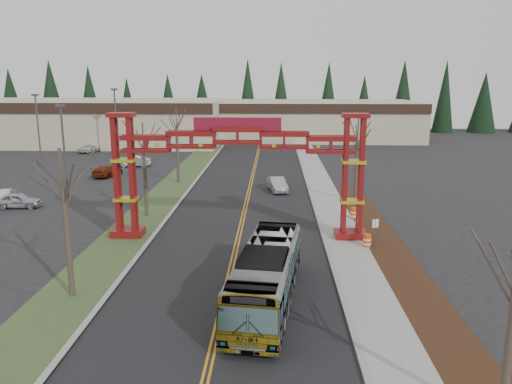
{
  "coord_description": "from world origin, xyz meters",
  "views": [
    {
      "loc": [
        2.55,
        -16.15,
        11.17
      ],
      "look_at": [
        1.37,
        15.38,
        3.99
      ],
      "focal_mm": 35.0,
      "sensor_mm": 36.0,
      "label": 1
    }
  ],
  "objects_px": {
    "transit_bus": "(266,276)",
    "bare_tree_median_mid": "(144,147)",
    "bare_tree_median_far": "(177,127)",
    "retail_building_west": "(92,121)",
    "gateway_arch": "(238,155)",
    "silver_sedan": "(277,184)",
    "light_pole_near": "(64,147)",
    "parked_car_far_a": "(134,161)",
    "barrel_north": "(354,214)",
    "retail_building_east": "(314,120)",
    "parked_car_near_b": "(4,196)",
    "bare_tree_median_near": "(63,189)",
    "barrel_mid": "(358,225)",
    "parked_car_far_b": "(90,148)",
    "barrel_south": "(367,241)",
    "street_sign": "(375,228)",
    "light_pole_far": "(116,118)",
    "bare_tree_right_far": "(357,142)",
    "parked_car_near_a": "(18,200)",
    "light_pole_mid": "(38,125)",
    "parked_car_mid_a": "(107,171)"
  },
  "relations": [
    {
      "from": "street_sign",
      "to": "light_pole_mid",
      "type": "bearing_deg",
      "value": 140.08
    },
    {
      "from": "parked_car_near_b",
      "to": "street_sign",
      "type": "xyz_separation_m",
      "value": [
        31.41,
        -11.4,
        0.8
      ]
    },
    {
      "from": "gateway_arch",
      "to": "barrel_mid",
      "type": "height_order",
      "value": "gateway_arch"
    },
    {
      "from": "silver_sedan",
      "to": "barrel_mid",
      "type": "distance_m",
      "value": 14.68
    },
    {
      "from": "transit_bus",
      "to": "bare_tree_median_mid",
      "type": "xyz_separation_m",
      "value": [
        -10.2,
        16.1,
        4.24
      ]
    },
    {
      "from": "gateway_arch",
      "to": "retail_building_west",
      "type": "height_order",
      "value": "gateway_arch"
    },
    {
      "from": "parked_car_far_b",
      "to": "light_pole_far",
      "type": "distance_m",
      "value": 9.29
    },
    {
      "from": "retail_building_east",
      "to": "light_pole_near",
      "type": "relative_size",
      "value": 4.25
    },
    {
      "from": "street_sign",
      "to": "parked_car_far_a",
      "type": "bearing_deg",
      "value": 128.58
    },
    {
      "from": "retail_building_east",
      "to": "street_sign",
      "type": "relative_size",
      "value": 18.16
    },
    {
      "from": "bare_tree_right_far",
      "to": "parked_car_near_a",
      "type": "bearing_deg",
      "value": -174.31
    },
    {
      "from": "gateway_arch",
      "to": "silver_sedan",
      "type": "height_order",
      "value": "gateway_arch"
    },
    {
      "from": "bare_tree_median_far",
      "to": "retail_building_west",
      "type": "bearing_deg",
      "value": 122.36
    },
    {
      "from": "street_sign",
      "to": "bare_tree_median_mid",
      "type": "bearing_deg",
      "value": 156.35
    },
    {
      "from": "barrel_south",
      "to": "bare_tree_median_near",
      "type": "bearing_deg",
      "value": -153.95
    },
    {
      "from": "parked_car_near_b",
      "to": "bare_tree_median_near",
      "type": "xyz_separation_m",
      "value": [
        14.13,
        -19.44,
        5.09
      ]
    },
    {
      "from": "light_pole_mid",
      "to": "parked_car_far_b",
      "type": "bearing_deg",
      "value": 82.89
    },
    {
      "from": "transit_bus",
      "to": "bare_tree_median_mid",
      "type": "distance_m",
      "value": 19.52
    },
    {
      "from": "light_pole_near",
      "to": "street_sign",
      "type": "distance_m",
      "value": 28.69
    },
    {
      "from": "gateway_arch",
      "to": "light_pole_near",
      "type": "relative_size",
      "value": 2.03
    },
    {
      "from": "parked_car_mid_a",
      "to": "light_pole_near",
      "type": "height_order",
      "value": "light_pole_near"
    },
    {
      "from": "parked_car_far_b",
      "to": "bare_tree_right_far",
      "type": "bearing_deg",
      "value": 148.75
    },
    {
      "from": "retail_building_east",
      "to": "parked_car_far_b",
      "type": "distance_m",
      "value": 41.46
    },
    {
      "from": "parked_car_far_b",
      "to": "light_pole_far",
      "type": "bearing_deg",
      "value": 149.46
    },
    {
      "from": "parked_car_near_b",
      "to": "light_pole_near",
      "type": "height_order",
      "value": "light_pole_near"
    },
    {
      "from": "barrel_south",
      "to": "barrel_north",
      "type": "distance_m",
      "value": 6.92
    },
    {
      "from": "parked_car_near_b",
      "to": "parked_car_mid_a",
      "type": "xyz_separation_m",
      "value": [
        5.15,
        13.24,
        -0.04
      ]
    },
    {
      "from": "bare_tree_median_mid",
      "to": "light_pole_far",
      "type": "xyz_separation_m",
      "value": [
        -12.18,
        31.45,
        -0.08
      ]
    },
    {
      "from": "transit_bus",
      "to": "bare_tree_median_far",
      "type": "relative_size",
      "value": 1.34
    },
    {
      "from": "barrel_south",
      "to": "barrel_mid",
      "type": "relative_size",
      "value": 1.04
    },
    {
      "from": "street_sign",
      "to": "gateway_arch",
      "type": "bearing_deg",
      "value": 166.93
    },
    {
      "from": "gateway_arch",
      "to": "barrel_north",
      "type": "xyz_separation_m",
      "value": [
        9.01,
        4.95,
        -5.46
      ]
    },
    {
      "from": "parked_car_near_a",
      "to": "barrel_north",
      "type": "relative_size",
      "value": 3.81
    },
    {
      "from": "bare_tree_median_mid",
      "to": "light_pole_far",
      "type": "distance_m",
      "value": 33.73
    },
    {
      "from": "silver_sedan",
      "to": "barrel_north",
      "type": "distance_m",
      "value": 12.13
    },
    {
      "from": "street_sign",
      "to": "barrel_mid",
      "type": "height_order",
      "value": "street_sign"
    },
    {
      "from": "parked_car_near_b",
      "to": "bare_tree_median_mid",
      "type": "height_order",
      "value": "bare_tree_median_mid"
    },
    {
      "from": "transit_bus",
      "to": "silver_sedan",
      "type": "distance_m",
      "value": 26.11
    },
    {
      "from": "retail_building_east",
      "to": "parked_car_near_a",
      "type": "relative_size",
      "value": 9.62
    },
    {
      "from": "parked_car_mid_a",
      "to": "bare_tree_median_mid",
      "type": "height_order",
      "value": "bare_tree_median_mid"
    },
    {
      "from": "parked_car_mid_a",
      "to": "street_sign",
      "type": "xyz_separation_m",
      "value": [
        26.26,
        -24.64,
        0.84
      ]
    },
    {
      "from": "bare_tree_median_near",
      "to": "bare_tree_median_mid",
      "type": "height_order",
      "value": "bare_tree_median_near"
    },
    {
      "from": "bare_tree_median_far",
      "to": "light_pole_mid",
      "type": "distance_m",
      "value": 22.0
    },
    {
      "from": "parked_car_far_b",
      "to": "barrel_south",
      "type": "height_order",
      "value": "parked_car_far_b"
    },
    {
      "from": "barrel_mid",
      "to": "parked_car_near_b",
      "type": "bearing_deg",
      "value": 166.86
    },
    {
      "from": "parked_car_mid_a",
      "to": "parked_car_far_a",
      "type": "xyz_separation_m",
      "value": [
        1.28,
        6.67,
        0.03
      ]
    },
    {
      "from": "parked_car_far_a",
      "to": "barrel_north",
      "type": "height_order",
      "value": "parked_car_far_a"
    },
    {
      "from": "barrel_north",
      "to": "bare_tree_median_far",
      "type": "bearing_deg",
      "value": 139.97
    },
    {
      "from": "retail_building_west",
      "to": "street_sign",
      "type": "xyz_separation_m",
      "value": [
        39.28,
        -56.11,
        -2.26
      ]
    },
    {
      "from": "bare_tree_median_near",
      "to": "barrel_north",
      "type": "relative_size",
      "value": 7.56
    }
  ]
}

